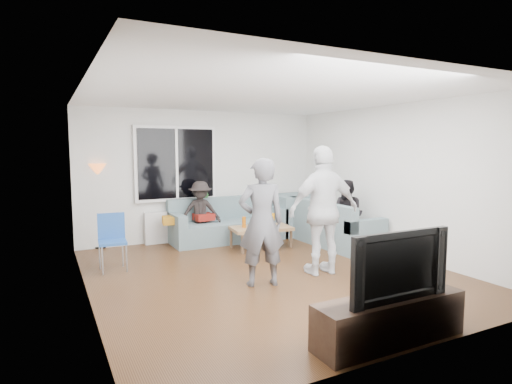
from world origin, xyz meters
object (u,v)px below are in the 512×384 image
player_left (261,222)px  tv_console (390,320)px  sofa_back_section (228,220)px  spectator_right (347,215)px  television (392,264)px  side_chair (113,243)px  sofa_right_section (334,222)px  player_right (324,210)px  floor_lamp (99,206)px  spectator_back (201,212)px  coffee_table (261,237)px

player_left → tv_console: (0.31, -2.04, -0.64)m
tv_console → sofa_back_section: bearing=85.6°
spectator_right → television: spectator_right is taller
side_chair → sofa_right_section: bearing=3.1°
side_chair → player_right: player_right is taller
floor_lamp → television: (2.01, -5.28, -0.01)m
sofa_back_section → floor_lamp: bearing=167.9°
spectator_right → spectator_back: 2.80m
floor_lamp → spectator_back: bearing=-14.9°
sofa_right_section → player_right: (-1.32, -1.46, 0.52)m
player_left → spectator_back: bearing=-78.3°
coffee_table → player_left: 2.21m
player_right → television: player_right is taller
sofa_back_section → sofa_right_section: size_ratio=1.15×
coffee_table → floor_lamp: 3.06m
spectator_back → floor_lamp: bearing=176.8°
side_chair → tv_console: bearing=-56.8°
side_chair → player_left: player_left is taller
tv_console → side_chair: bearing=118.8°
tv_console → player_right: bearing=70.5°
floor_lamp → player_right: player_right is taller
sofa_right_section → television: (-2.06, -3.56, 0.34)m
coffee_table → player_left: player_left is taller
sofa_right_section → floor_lamp: bearing=67.0°
player_right → spectator_right: (1.32, 1.07, -0.31)m
player_right → spectator_back: size_ratio=1.55×
player_right → television: (-0.74, -2.09, -0.18)m
sofa_back_section → spectator_right: spectator_right is taller
floor_lamp → tv_console: size_ratio=0.97×
floor_lamp → tv_console: bearing=-69.2°
sofa_right_section → coffee_table: sofa_right_section is taller
sofa_back_section → side_chair: bearing=-154.8°
sofa_right_section → player_left: size_ratio=1.16×
sofa_back_section → floor_lamp: (-2.38, 0.51, 0.36)m
spectator_right → spectator_back: size_ratio=1.04×
sofa_back_section → player_right: (0.37, -2.68, 0.52)m
coffee_table → spectator_back: 1.30m
sofa_back_section → floor_lamp: floor_lamp is taller
spectator_back → tv_console: bearing=-75.9°
sofa_right_section → tv_console: (-2.06, -3.56, -0.20)m
tv_console → sofa_right_section: bearing=59.9°
sofa_right_section → player_left: 2.85m
sofa_back_section → coffee_table: (0.29, -0.85, -0.22)m
side_chair → spectator_back: size_ratio=0.71×
spectator_right → player_right: bearing=-70.7°
player_left → spectator_back: (0.11, 2.76, -0.25)m
tv_console → television: (0.00, 0.00, 0.55)m
tv_console → television: television is taller
television → floor_lamp: bearing=110.8°
player_right → television: size_ratio=1.65×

